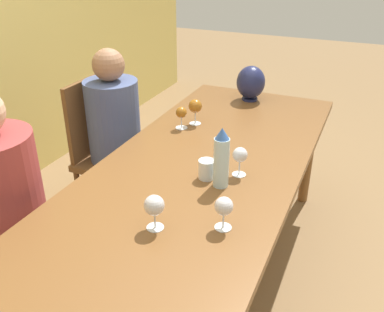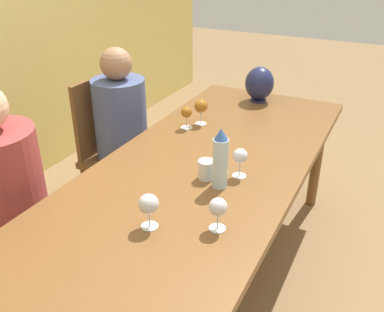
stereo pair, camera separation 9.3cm
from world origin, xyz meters
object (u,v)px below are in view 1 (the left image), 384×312
water_tumbler (206,169)px  wine_glass_0 (240,156)px  vase (251,83)px  chair_far (106,149)px  person_near (4,209)px  water_bottle (221,158)px  wine_glass_3 (154,206)px  wine_glass_4 (181,113)px  wine_glass_2 (195,107)px  wine_glass_1 (224,207)px  person_far (117,134)px

water_tumbler → wine_glass_0: 0.17m
water_tumbler → vase: size_ratio=0.39×
chair_far → person_near: size_ratio=0.79×
water_bottle → vase: 1.16m
water_bottle → wine_glass_3: size_ratio=1.96×
vase → wine_glass_0: bearing=-165.9°
water_bottle → vase: water_bottle is taller
vase → wine_glass_4: size_ratio=1.82×
water_bottle → wine_glass_2: 0.72m
wine_glass_1 → wine_glass_2: 1.03m
water_bottle → vase: (1.14, 0.21, -0.01)m
wine_glass_3 → wine_glass_4: (0.91, 0.31, -0.01)m
wine_glass_1 → water_tumbler: bearing=31.5°
vase → person_near: bearing=156.5°
water_bottle → wine_glass_1: water_bottle is taller
water_bottle → water_tumbler: water_bottle is taller
person_far → person_near: bearing=-179.9°
person_near → vase: bearing=-23.5°
wine_glass_2 → wine_glass_0: bearing=-138.2°
water_tumbler → wine_glass_3: (-0.43, 0.04, 0.05)m
wine_glass_3 → person_near: bearing=91.9°
person_far → vase: bearing=-47.4°
wine_glass_1 → person_far: size_ratio=0.12×
vase → chair_far: size_ratio=0.24×
water_bottle → wine_glass_2: (0.61, 0.38, -0.03)m
chair_far → person_far: (0.00, -0.09, 0.12)m
wine_glass_3 → person_far: bearing=40.2°
vase → wine_glass_0: (-1.01, -0.25, -0.02)m
person_near → person_far: bearing=0.1°
chair_far → person_near: bearing=-174.4°
wine_glass_0 → person_near: size_ratio=0.12×
water_bottle → vase: size_ratio=1.20×
vase → wine_glass_2: size_ratio=1.55×
wine_glass_2 → person_near: person_near is taller
vase → wine_glass_4: (-0.62, 0.22, -0.03)m
wine_glass_0 → wine_glass_3: size_ratio=0.98×
wine_glass_0 → wine_glass_1: bearing=-170.2°
vase → person_near: size_ratio=0.19×
wine_glass_4 → person_near: person_near is taller
water_bottle → water_tumbler: bearing=66.4°
water_bottle → wine_glass_1: bearing=-157.9°
vase → person_near: 1.72m
wine_glass_4 → vase: bearing=-19.7°
water_tumbler → person_far: person_far is taller
person_near → chair_far: bearing=5.6°
chair_far → person_far: bearing=-90.0°
wine_glass_2 → wine_glass_4: 0.10m
wine_glass_4 → person_far: (-0.00, 0.45, -0.21)m
wine_glass_4 → person_near: (-0.94, 0.45, -0.20)m
water_bottle → wine_glass_3: 0.41m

